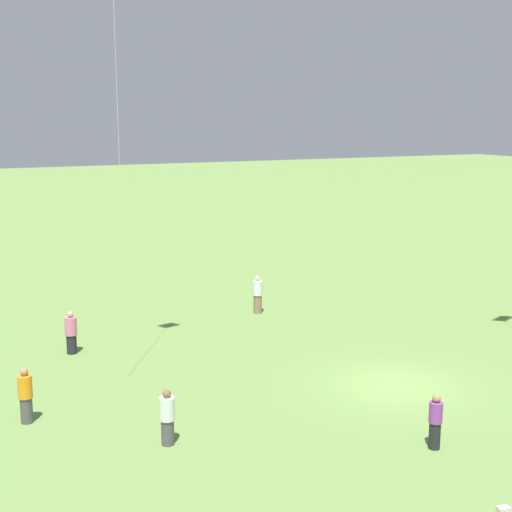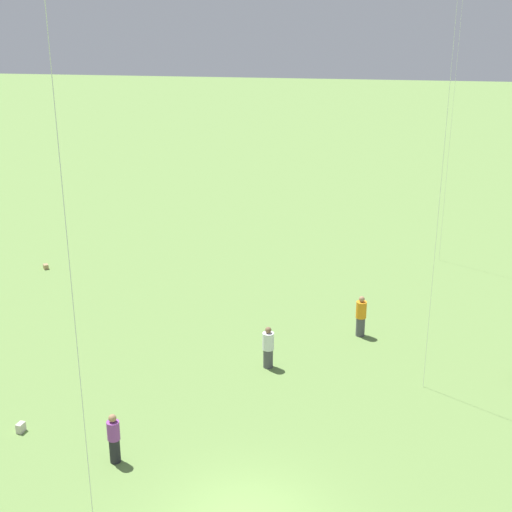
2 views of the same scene
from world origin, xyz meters
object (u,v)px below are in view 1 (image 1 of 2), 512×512
object	(u,v)px
person_1	(26,396)
person_2	(71,333)
person_4	(258,295)
person_3	(167,418)
person_6	(435,422)

from	to	relation	value
person_1	person_2	world-z (taller)	person_1
person_4	person_1	bearing A→B (deg)	-47.16
person_1	person_3	world-z (taller)	person_1
person_3	person_6	bearing A→B (deg)	156.37
person_3	person_6	xyz separation A→B (m)	(-6.64, 3.67, -0.01)
person_1	person_2	xyz separation A→B (m)	(-2.73, -5.96, -0.02)
person_6	person_1	bearing A→B (deg)	-142.45
person_2	person_3	bearing A→B (deg)	-82.74
person_6	person_3	bearing A→B (deg)	-136.14
person_3	person_4	xyz separation A→B (m)	(-8.68, -11.27, 0.08)
person_4	person_6	world-z (taller)	person_4
person_1	person_3	size ratio (longest dim) A/B	1.06
person_3	person_4	world-z (taller)	person_4
person_2	person_3	size ratio (longest dim) A/B	1.04
person_2	person_4	xyz separation A→B (m)	(-9.30, -1.92, 0.06)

